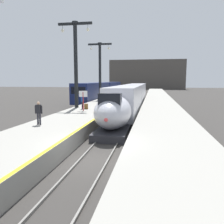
# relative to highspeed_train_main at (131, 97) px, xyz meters

# --- Properties ---
(ground_plane) EXTENTS (260.00, 260.00, 0.00)m
(ground_plane) POSITION_rel_highspeed_train_main_xyz_m (0.00, -21.35, -1.93)
(ground_plane) COLOR #33302D
(platform_left) EXTENTS (4.80, 110.00, 1.05)m
(platform_left) POSITION_rel_highspeed_train_main_xyz_m (-4.05, 3.40, -1.41)
(platform_left) COLOR gray
(platform_left) RESTS_ON ground
(platform_right) EXTENTS (4.80, 110.00, 1.05)m
(platform_right) POSITION_rel_highspeed_train_main_xyz_m (4.05, 3.40, -1.41)
(platform_right) COLOR gray
(platform_right) RESTS_ON ground
(platform_left_safety_stripe) EXTENTS (0.20, 107.80, 0.01)m
(platform_left_safety_stripe) POSITION_rel_highspeed_train_main_xyz_m (-1.77, 3.40, -0.88)
(platform_left_safety_stripe) COLOR yellow
(platform_left_safety_stripe) RESTS_ON platform_left
(rail_main_left) EXTENTS (0.08, 110.00, 0.12)m
(rail_main_left) POSITION_rel_highspeed_train_main_xyz_m (-0.75, 6.15, -1.87)
(rail_main_left) COLOR slate
(rail_main_left) RESTS_ON ground
(rail_main_right) EXTENTS (0.08, 110.00, 0.12)m
(rail_main_right) POSITION_rel_highspeed_train_main_xyz_m (0.75, 6.15, -1.87)
(rail_main_right) COLOR slate
(rail_main_right) RESTS_ON ground
(rail_secondary_left) EXTENTS (0.08, 110.00, 0.12)m
(rail_secondary_left) POSITION_rel_highspeed_train_main_xyz_m (-8.85, 6.15, -1.87)
(rail_secondary_left) COLOR slate
(rail_secondary_left) RESTS_ON ground
(rail_secondary_right) EXTENTS (0.08, 110.00, 0.12)m
(rail_secondary_right) POSITION_rel_highspeed_train_main_xyz_m (-7.35, 6.15, -1.87)
(rail_secondary_right) COLOR slate
(rail_secondary_right) RESTS_ON ground
(highspeed_train_main) EXTENTS (2.92, 37.26, 3.60)m
(highspeed_train_main) POSITION_rel_highspeed_train_main_xyz_m (0.00, 0.00, 0.00)
(highspeed_train_main) COLOR silver
(highspeed_train_main) RESTS_ON ground
(regional_train_adjacent) EXTENTS (2.85, 36.60, 3.80)m
(regional_train_adjacent) POSITION_rel_highspeed_train_main_xyz_m (-8.10, 19.07, 0.19)
(regional_train_adjacent) COLOR #141E4C
(regional_train_adjacent) RESTS_ON ground
(station_column_mid) EXTENTS (4.00, 0.68, 9.85)m
(station_column_mid) POSITION_rel_highspeed_train_main_xyz_m (-5.90, -6.49, 4.99)
(station_column_mid) COLOR black
(station_column_mid) RESTS_ON platform_left
(station_column_far) EXTENTS (4.00, 0.68, 9.44)m
(station_column_far) POSITION_rel_highspeed_train_main_xyz_m (-5.90, 6.15, 4.78)
(station_column_far) COLOR black
(station_column_far) RESTS_ON platform_left
(passenger_near_edge) EXTENTS (0.28, 0.56, 1.69)m
(passenger_near_edge) POSITION_rel_highspeed_train_main_xyz_m (-4.79, -7.72, 0.11)
(passenger_near_edge) COLOR #23232D
(passenger_near_edge) RESTS_ON platform_left
(passenger_mid_platform) EXTENTS (0.57, 0.23, 1.69)m
(passenger_mid_platform) POSITION_rel_highspeed_train_main_xyz_m (-5.10, -17.42, 0.11)
(passenger_mid_platform) COLOR #23232D
(passenger_mid_platform) RESTS_ON platform_left
(rolling_suitcase) EXTENTS (0.40, 0.22, 0.98)m
(rolling_suitcase) POSITION_rel_highspeed_train_main_xyz_m (-4.36, -7.78, -0.58)
(rolling_suitcase) COLOR brown
(rolling_suitcase) RESTS_ON platform_left
(departure_info_board) EXTENTS (0.90, 0.10, 2.12)m
(departure_info_board) POSITION_rel_highspeed_train_main_xyz_m (-4.22, -9.30, 0.62)
(departure_info_board) COLOR maroon
(departure_info_board) RESTS_ON platform_left
(terminus_back_wall) EXTENTS (36.00, 2.00, 14.00)m
(terminus_back_wall) POSITION_rel_highspeed_train_main_xyz_m (0.00, 80.65, 5.07)
(terminus_back_wall) COLOR #4C4742
(terminus_back_wall) RESTS_ON ground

